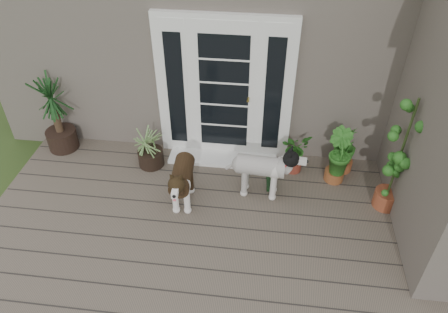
# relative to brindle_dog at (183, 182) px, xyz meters

# --- Properties ---
(deck) EXTENTS (6.20, 4.60, 0.12)m
(deck) POSITION_rel_brindle_dog_xyz_m (0.60, -1.05, -0.41)
(deck) COLOR #6B5B4C
(deck) RESTS_ON ground
(house_main) EXTENTS (7.40, 4.00, 3.10)m
(house_main) POSITION_rel_brindle_dog_xyz_m (0.60, 3.20, 1.08)
(house_main) COLOR #665E54
(house_main) RESTS_ON ground
(door_unit) EXTENTS (1.90, 0.14, 2.15)m
(door_unit) POSITION_rel_brindle_dog_xyz_m (0.40, 1.15, 0.73)
(door_unit) COLOR white
(door_unit) RESTS_ON deck
(door_step) EXTENTS (1.60, 0.40, 0.05)m
(door_step) POSITION_rel_brindle_dog_xyz_m (0.40, 0.95, -0.32)
(door_step) COLOR white
(door_step) RESTS_ON deck
(brindle_dog) EXTENTS (0.41, 0.85, 0.69)m
(brindle_dog) POSITION_rel_brindle_dog_xyz_m (0.00, 0.00, 0.00)
(brindle_dog) COLOR #3B2715
(brindle_dog) RESTS_ON deck
(white_dog) EXTENTS (0.87, 0.42, 0.71)m
(white_dog) POSITION_rel_brindle_dog_xyz_m (0.99, 0.29, 0.01)
(white_dog) COLOR silver
(white_dog) RESTS_ON deck
(spider_plant) EXTENTS (0.68, 0.68, 0.66)m
(spider_plant) POSITION_rel_brindle_dog_xyz_m (-0.63, 0.71, -0.02)
(spider_plant) COLOR #99BB73
(spider_plant) RESTS_ON deck
(yucca) EXTENTS (1.00, 1.00, 1.24)m
(yucca) POSITION_rel_brindle_dog_xyz_m (-2.09, 0.95, 0.27)
(yucca) COLOR #113413
(yucca) RESTS_ON deck
(herb_a) EXTENTS (0.57, 0.57, 0.51)m
(herb_a) POSITION_rel_brindle_dog_xyz_m (1.45, 0.85, -0.09)
(herb_a) COLOR #18571E
(herb_a) RESTS_ON deck
(herb_b) EXTENTS (0.56, 0.56, 0.61)m
(herb_b) POSITION_rel_brindle_dog_xyz_m (2.02, 0.70, -0.04)
(herb_b) COLOR #1B5719
(herb_b) RESTS_ON deck
(herb_c) EXTENTS (0.51, 0.51, 0.57)m
(herb_c) POSITION_rel_brindle_dog_xyz_m (2.14, 0.95, -0.06)
(herb_c) COLOR #1A5819
(herb_c) RESTS_ON deck
(sapling) EXTENTS (0.54, 0.54, 1.70)m
(sapling) POSITION_rel_brindle_dog_xyz_m (2.65, 0.26, 0.50)
(sapling) COLOR #1B4C15
(sapling) RESTS_ON deck
(clog_left) EXTENTS (0.16, 0.33, 0.10)m
(clog_left) POSITION_rel_brindle_dog_xyz_m (1.14, 0.47, -0.30)
(clog_left) COLOR black
(clog_left) RESTS_ON deck
(clog_right) EXTENTS (0.29, 0.36, 0.10)m
(clog_right) POSITION_rel_brindle_dog_xyz_m (0.86, 0.79, -0.30)
(clog_right) COLOR #13301C
(clog_right) RESTS_ON deck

